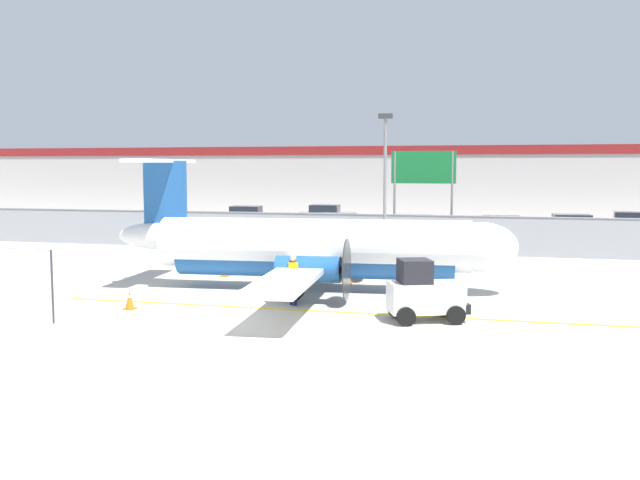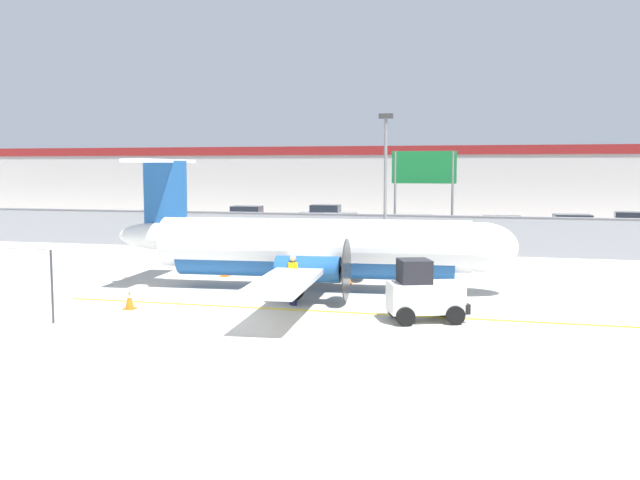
{
  "view_description": "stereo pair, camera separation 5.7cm",
  "coord_description": "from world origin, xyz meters",
  "px_view_note": "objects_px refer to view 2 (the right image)",
  "views": [
    {
      "loc": [
        7.17,
        -19.86,
        4.63
      ],
      "look_at": [
        0.47,
        6.75,
        1.8
      ],
      "focal_mm": 40.0,
      "sensor_mm": 36.0,
      "label": 1
    },
    {
      "loc": [
        7.23,
        -19.85,
        4.63
      ],
      "look_at": [
        0.47,
        6.75,
        1.8
      ],
      "focal_mm": 40.0,
      "sensor_mm": 36.0,
      "label": 2
    }
  ],
  "objects_px": {
    "commuter_airplane": "(321,248)",
    "parked_car_4": "(415,228)",
    "parked_car_1": "(248,217)",
    "apron_light_pole": "(385,173)",
    "parked_car_2": "(327,215)",
    "parked_car_5": "(504,229)",
    "parked_car_3": "(340,226)",
    "parked_car_7": "(631,224)",
    "ground_crew_worker": "(293,277)",
    "baggage_tug": "(424,293)",
    "traffic_cone_near_right": "(129,300)",
    "parked_car_0": "(150,223)",
    "traffic_cone_far_left": "(225,269)",
    "cargo_container": "(17,285)",
    "highway_sign": "(424,176)",
    "parked_car_6": "(570,227)",
    "traffic_cone_near_left": "(348,276)"
  },
  "relations": [
    {
      "from": "apron_light_pole",
      "to": "parked_car_2",
      "type": "bearing_deg",
      "value": 112.47
    },
    {
      "from": "parked_car_2",
      "to": "parked_car_5",
      "type": "bearing_deg",
      "value": -37.95
    },
    {
      "from": "parked_car_5",
      "to": "apron_light_pole",
      "type": "height_order",
      "value": "apron_light_pole"
    },
    {
      "from": "parked_car_3",
      "to": "parked_car_4",
      "type": "height_order",
      "value": "same"
    },
    {
      "from": "parked_car_5",
      "to": "apron_light_pole",
      "type": "distance_m",
      "value": 10.72
    },
    {
      "from": "ground_crew_worker",
      "to": "highway_sign",
      "type": "bearing_deg",
      "value": 39.45
    },
    {
      "from": "parked_car_4",
      "to": "highway_sign",
      "type": "xyz_separation_m",
      "value": [
        0.81,
        -3.22,
        3.24
      ]
    },
    {
      "from": "cargo_container",
      "to": "baggage_tug",
      "type": "bearing_deg",
      "value": 15.17
    },
    {
      "from": "parked_car_1",
      "to": "parked_car_7",
      "type": "bearing_deg",
      "value": -5.64
    },
    {
      "from": "parked_car_2",
      "to": "parked_car_4",
      "type": "height_order",
      "value": "same"
    },
    {
      "from": "traffic_cone_far_left",
      "to": "baggage_tug",
      "type": "bearing_deg",
      "value": -36.56
    },
    {
      "from": "cargo_container",
      "to": "parked_car_7",
      "type": "xyz_separation_m",
      "value": [
        22.26,
        31.79,
        -0.21
      ]
    },
    {
      "from": "parked_car_2",
      "to": "parked_car_3",
      "type": "bearing_deg",
      "value": -73.68
    },
    {
      "from": "cargo_container",
      "to": "traffic_cone_near_left",
      "type": "xyz_separation_m",
      "value": [
        8.16,
        9.22,
        -0.79
      ]
    },
    {
      "from": "ground_crew_worker",
      "to": "parked_car_3",
      "type": "distance_m",
      "value": 21.43
    },
    {
      "from": "baggage_tug",
      "to": "traffic_cone_near_right",
      "type": "distance_m",
      "value": 9.52
    },
    {
      "from": "parked_car_1",
      "to": "parked_car_6",
      "type": "distance_m",
      "value": 22.95
    },
    {
      "from": "ground_crew_worker",
      "to": "traffic_cone_near_left",
      "type": "xyz_separation_m",
      "value": [
        0.85,
        4.79,
        -0.64
      ]
    },
    {
      "from": "cargo_container",
      "to": "parked_car_4",
      "type": "bearing_deg",
      "value": 71.24
    },
    {
      "from": "traffic_cone_far_left",
      "to": "parked_car_7",
      "type": "relative_size",
      "value": 0.15
    },
    {
      "from": "parked_car_1",
      "to": "apron_light_pole",
      "type": "bearing_deg",
      "value": -53.83
    },
    {
      "from": "ground_crew_worker",
      "to": "parked_car_2",
      "type": "distance_m",
      "value": 31.61
    },
    {
      "from": "traffic_cone_near_left",
      "to": "parked_car_4",
      "type": "bearing_deg",
      "value": 87.08
    },
    {
      "from": "apron_light_pole",
      "to": "highway_sign",
      "type": "distance_m",
      "value": 4.63
    },
    {
      "from": "parked_car_6",
      "to": "parked_car_7",
      "type": "distance_m",
      "value": 5.38
    },
    {
      "from": "traffic_cone_near_left",
      "to": "traffic_cone_near_right",
      "type": "xyz_separation_m",
      "value": [
        -5.84,
        -6.74,
        0.0
      ]
    },
    {
      "from": "parked_car_6",
      "to": "highway_sign",
      "type": "relative_size",
      "value": 0.78
    },
    {
      "from": "baggage_tug",
      "to": "parked_car_3",
      "type": "bearing_deg",
      "value": 87.52
    },
    {
      "from": "parked_car_3",
      "to": "apron_light_pole",
      "type": "bearing_deg",
      "value": -67.71
    },
    {
      "from": "parked_car_6",
      "to": "ground_crew_worker",
      "type": "bearing_deg",
      "value": 61.26
    },
    {
      "from": "commuter_airplane",
      "to": "parked_car_6",
      "type": "bearing_deg",
      "value": 58.41
    },
    {
      "from": "commuter_airplane",
      "to": "parked_car_4",
      "type": "height_order",
      "value": "commuter_airplane"
    },
    {
      "from": "parked_car_2",
      "to": "parked_car_4",
      "type": "relative_size",
      "value": 1.0
    },
    {
      "from": "commuter_airplane",
      "to": "ground_crew_worker",
      "type": "relative_size",
      "value": 9.46
    },
    {
      "from": "traffic_cone_near_right",
      "to": "parked_car_5",
      "type": "xyz_separation_m",
      "value": [
        11.9,
        23.32,
        0.58
      ]
    },
    {
      "from": "traffic_cone_near_right",
      "to": "parked_car_4",
      "type": "relative_size",
      "value": 0.15
    },
    {
      "from": "parked_car_1",
      "to": "apron_light_pole",
      "type": "xyz_separation_m",
      "value": [
        12.72,
        -14.75,
        3.41
      ]
    },
    {
      "from": "traffic_cone_far_left",
      "to": "parked_car_5",
      "type": "xyz_separation_m",
      "value": [
        11.5,
        16.05,
        0.58
      ]
    },
    {
      "from": "traffic_cone_near_left",
      "to": "apron_light_pole",
      "type": "xyz_separation_m",
      "value": [
        0.15,
        8.31,
        3.99
      ]
    },
    {
      "from": "traffic_cone_near_right",
      "to": "traffic_cone_far_left",
      "type": "distance_m",
      "value": 7.28
    },
    {
      "from": "parked_car_0",
      "to": "commuter_airplane",
      "type": "bearing_deg",
      "value": 133.3
    },
    {
      "from": "baggage_tug",
      "to": "traffic_cone_near_left",
      "type": "height_order",
      "value": "baggage_tug"
    },
    {
      "from": "parked_car_2",
      "to": "apron_light_pole",
      "type": "height_order",
      "value": "apron_light_pole"
    },
    {
      "from": "traffic_cone_far_left",
      "to": "parked_car_7",
      "type": "height_order",
      "value": "parked_car_7"
    },
    {
      "from": "parked_car_5",
      "to": "highway_sign",
      "type": "height_order",
      "value": "highway_sign"
    },
    {
      "from": "parked_car_3",
      "to": "parked_car_7",
      "type": "xyz_separation_m",
      "value": [
        18.07,
        6.16,
        0.0
      ]
    },
    {
      "from": "ground_crew_worker",
      "to": "cargo_container",
      "type": "bearing_deg",
      "value": 168.69
    },
    {
      "from": "traffic_cone_near_right",
      "to": "parked_car_5",
      "type": "relative_size",
      "value": 0.15
    },
    {
      "from": "cargo_container",
      "to": "commuter_airplane",
      "type": "bearing_deg",
      "value": 45.69
    },
    {
      "from": "parked_car_0",
      "to": "highway_sign",
      "type": "relative_size",
      "value": 0.77
    }
  ]
}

